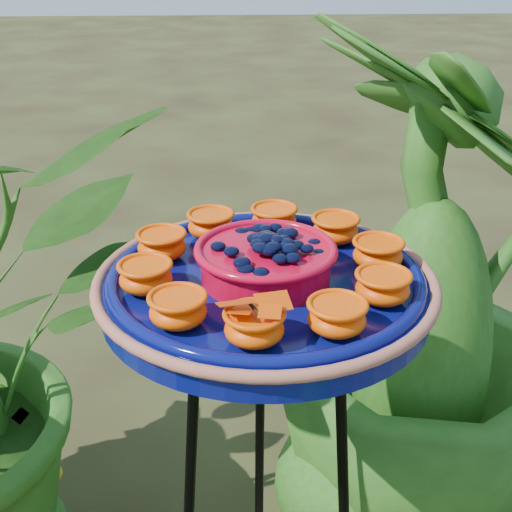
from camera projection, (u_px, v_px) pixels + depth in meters
name	position (u px, v px, depth m)	size (l,w,h in m)	color
tripod_stand	(264.00, 495.00, 1.06)	(0.31, 0.33, 0.83)	black
feeder_dish	(266.00, 280.00, 0.91)	(0.44, 0.44, 0.10)	#070D58
shrub_back_right	(427.00, 305.00, 1.45)	(0.64, 0.64, 1.13)	#245416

